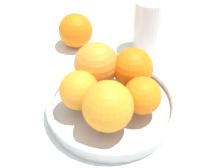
{
  "coord_description": "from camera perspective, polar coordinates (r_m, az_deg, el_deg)",
  "views": [
    {
      "loc": [
        -0.02,
        -0.4,
        0.43
      ],
      "look_at": [
        0.0,
        0.0,
        0.07
      ],
      "focal_mm": 50.0,
      "sensor_mm": 36.0,
      "label": 1
    }
  ],
  "objects": [
    {
      "name": "fruit_bowl",
      "position": [
        0.57,
        0.0,
        -3.89
      ],
      "size": [
        0.24,
        0.24,
        0.03
      ],
      "color": "silver",
      "rests_on": "ground_plane"
    },
    {
      "name": "stray_orange",
      "position": [
        0.73,
        -6.65,
        9.7
      ],
      "size": [
        0.08,
        0.08,
        0.08
      ],
      "primitive_type": "sphere",
      "color": "orange",
      "rests_on": "ground_plane"
    },
    {
      "name": "orange_pile",
      "position": [
        0.54,
        -0.38,
        0.19
      ],
      "size": [
        0.17,
        0.19,
        0.08
      ],
      "color": "orange",
      "rests_on": "fruit_bowl"
    },
    {
      "name": "ground_plane",
      "position": [
        0.58,
        0.0,
        -4.92
      ],
      "size": [
        4.0,
        4.0,
        0.0
      ],
      "primitive_type": "plane",
      "color": "silver"
    },
    {
      "name": "drinking_glass",
      "position": [
        0.71,
        6.7,
        10.66
      ],
      "size": [
        0.07,
        0.07,
        0.12
      ],
      "primitive_type": "cylinder",
      "color": "white",
      "rests_on": "ground_plane"
    }
  ]
}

